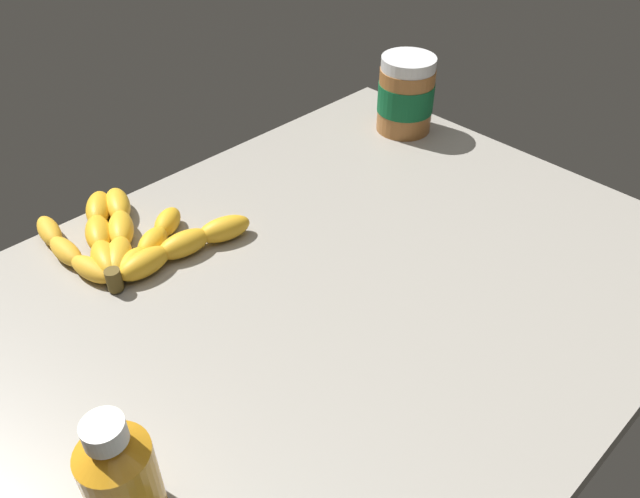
% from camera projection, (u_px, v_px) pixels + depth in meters
% --- Properties ---
extents(ground_plane, '(0.92, 0.73, 0.04)m').
position_uv_depth(ground_plane, '(338.00, 292.00, 0.85)').
color(ground_plane, gray).
extents(banana_bunch, '(0.24, 0.23, 0.04)m').
position_uv_depth(banana_bunch, '(127.00, 239.00, 0.87)').
color(banana_bunch, gold).
rests_on(banana_bunch, ground_plane).
extents(peanut_butter_jar, '(0.10, 0.10, 0.13)m').
position_uv_depth(peanut_butter_jar, '(406.00, 95.00, 1.11)').
color(peanut_butter_jar, '#9E602D').
rests_on(peanut_butter_jar, ground_plane).
extents(honey_bottle, '(0.07, 0.07, 0.13)m').
position_uv_depth(honey_bottle, '(120.00, 477.00, 0.54)').
color(honey_bottle, orange).
rests_on(honey_bottle, ground_plane).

